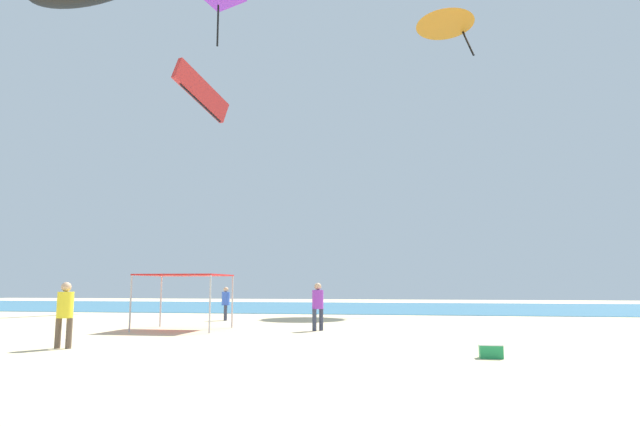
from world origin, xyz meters
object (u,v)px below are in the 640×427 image
person_central (65,309)px  kite_parafoil_red (202,92)px  canopy_tent (185,277)px  cooler_box (491,351)px  kite_delta_orange (445,20)px  person_leftmost (226,301)px  person_near_tent (318,303)px

person_central → kite_parafoil_red: size_ratio=0.33×
kite_parafoil_red → canopy_tent: bearing=-138.9°
cooler_box → kite_delta_orange: kite_delta_orange is taller
cooler_box → person_leftmost: bearing=131.9°
person_central → cooler_box: person_central is taller
person_leftmost → person_central: size_ratio=0.90×
canopy_tent → person_near_tent: (5.51, 0.48, -1.03)m
person_central → kite_parafoil_red: 28.75m
cooler_box → kite_delta_orange: bearing=87.9°
cooler_box → kite_parafoil_red: 33.75m
kite_delta_orange → cooler_box: bearing=61.4°
person_near_tent → person_leftmost: bearing=90.2°
canopy_tent → person_leftmost: 6.10m
person_leftmost → kite_delta_orange: kite_delta_orange is taller
person_near_tent → person_central: bearing=-176.8°
canopy_tent → cooler_box: canopy_tent is taller
canopy_tent → person_central: size_ratio=1.76×
person_near_tent → kite_parafoil_red: (-11.97, 16.29, 15.41)m
person_leftmost → kite_delta_orange: size_ratio=0.28×
person_central → kite_delta_orange: kite_delta_orange is taller
kite_parafoil_red → kite_delta_orange: (18.68, 4.21, 6.38)m
cooler_box → kite_parafoil_red: (-17.67, 23.65, 16.35)m
person_central → person_near_tent: bearing=-133.4°
person_leftmost → kite_parafoil_red: kite_parafoil_red is taller
person_central → kite_delta_orange: 37.59m
person_leftmost → kite_delta_orange: (12.55, 14.99, 21.90)m
canopy_tent → kite_delta_orange: size_ratio=0.54×
kite_parafoil_red → kite_delta_orange: 20.18m
person_near_tent → cooler_box: size_ratio=3.33×
canopy_tent → kite_parafoil_red: (-6.46, 16.77, 14.39)m
kite_delta_orange → person_near_tent: bearing=45.3°
canopy_tent → kite_parafoil_red: size_ratio=0.58×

